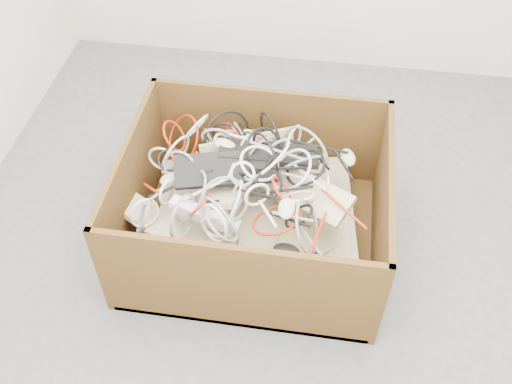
# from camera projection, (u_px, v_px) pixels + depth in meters

# --- Properties ---
(ground) EXTENTS (3.00, 3.00, 0.00)m
(ground) POSITION_uv_depth(u_px,v_px,m) (281.00, 251.00, 2.68)
(ground) COLOR #4C4C4E
(ground) RESTS_ON ground
(cardboard_box) EXTENTS (1.10, 0.91, 0.52)m
(cardboard_box) POSITION_uv_depth(u_px,v_px,m) (252.00, 220.00, 2.62)
(cardboard_box) COLOR #3D2B0F
(cardboard_box) RESTS_ON ground
(keyboard_pile) EXTENTS (1.02, 0.78, 0.34)m
(keyboard_pile) POSITION_uv_depth(u_px,v_px,m) (252.00, 197.00, 2.52)
(keyboard_pile) COLOR tan
(keyboard_pile) RESTS_ON cardboard_box
(mice_scatter) EXTENTS (0.84, 0.61, 0.20)m
(mice_scatter) POSITION_uv_depth(u_px,v_px,m) (256.00, 192.00, 2.43)
(mice_scatter) COLOR beige
(mice_scatter) RESTS_ON keyboard_pile
(power_strip_left) EXTENTS (0.28, 0.12, 0.11)m
(power_strip_left) POSITION_uv_depth(u_px,v_px,m) (206.00, 182.00, 2.48)
(power_strip_left) COLOR silver
(power_strip_left) RESTS_ON keyboard_pile
(power_strip_right) EXTENTS (0.30, 0.11, 0.10)m
(power_strip_right) POSITION_uv_depth(u_px,v_px,m) (205.00, 215.00, 2.35)
(power_strip_right) COLOR silver
(power_strip_right) RESTS_ON keyboard_pile
(vga_plug) EXTENTS (0.06, 0.06, 0.03)m
(vga_plug) POSITION_uv_depth(u_px,v_px,m) (332.00, 204.00, 2.40)
(vga_plug) COLOR #0C3EB8
(vga_plug) RESTS_ON keyboard_pile
(cable_tangle) EXTENTS (0.99, 0.83, 0.43)m
(cable_tangle) POSITION_uv_depth(u_px,v_px,m) (241.00, 172.00, 2.46)
(cable_tangle) COLOR silver
(cable_tangle) RESTS_ON keyboard_pile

